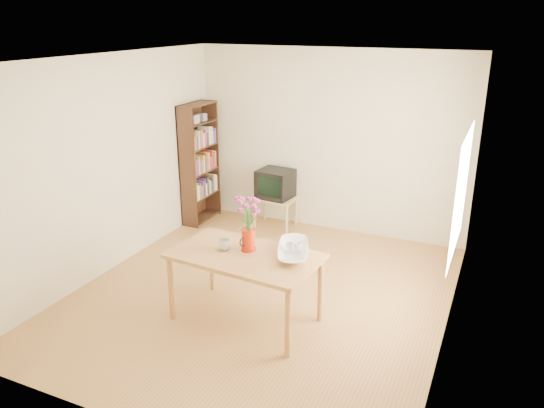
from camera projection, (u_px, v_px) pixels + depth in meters
The scene contains 11 objects.
room at pixel (263, 186), 5.58m from camera, with size 4.50×4.50×4.50m.
table at pixel (245, 261), 5.32m from camera, with size 1.54×0.97×0.75m.
tv_stand at pixel (275, 202), 7.86m from camera, with size 0.60×0.45×0.46m.
bookshelf at pixel (200, 167), 7.96m from camera, with size 0.28×0.70×1.80m.
pitcher at pixel (248, 240), 5.35m from camera, with size 0.15×0.23×0.24m.
flowers at pixel (248, 212), 5.24m from camera, with size 0.27×0.27×0.38m, color #EB37AC, non-canonical shape.
mug at pixel (224, 244), 5.38m from camera, with size 0.14×0.14×0.11m, color white.
bowl at pixel (293, 234), 5.23m from camera, with size 0.46×0.46×0.43m, color white.
teacup_a at pixel (289, 237), 5.26m from camera, with size 0.07×0.07×0.07m, color white.
teacup_b at pixel (298, 238), 5.24m from camera, with size 0.08×0.08×0.07m, color white.
television at pixel (276, 183), 7.78m from camera, with size 0.52×0.49×0.42m.
Camera 1 is at (2.31, -4.80, 3.01)m, focal length 35.00 mm.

